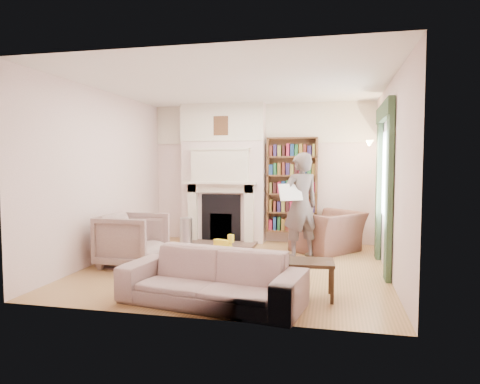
% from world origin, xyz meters
% --- Properties ---
extents(floor, '(4.50, 4.50, 0.00)m').
position_xyz_m(floor, '(0.00, 0.00, 0.00)').
color(floor, olive).
rests_on(floor, ground).
extents(ceiling, '(4.50, 4.50, 0.00)m').
position_xyz_m(ceiling, '(0.00, 0.00, 2.80)').
color(ceiling, white).
rests_on(ceiling, wall_back).
extents(wall_back, '(4.50, 0.00, 4.50)m').
position_xyz_m(wall_back, '(0.00, 2.25, 1.40)').
color(wall_back, white).
rests_on(wall_back, floor).
extents(wall_front, '(4.50, 0.00, 4.50)m').
position_xyz_m(wall_front, '(0.00, -2.25, 1.40)').
color(wall_front, white).
rests_on(wall_front, floor).
extents(wall_left, '(0.00, 4.50, 4.50)m').
position_xyz_m(wall_left, '(-2.25, 0.00, 1.40)').
color(wall_left, white).
rests_on(wall_left, floor).
extents(wall_right, '(0.00, 4.50, 4.50)m').
position_xyz_m(wall_right, '(2.25, 0.00, 1.40)').
color(wall_right, white).
rests_on(wall_right, floor).
extents(fireplace, '(1.70, 0.58, 2.80)m').
position_xyz_m(fireplace, '(-0.75, 2.05, 1.39)').
color(fireplace, white).
rests_on(fireplace, floor).
extents(bookcase, '(1.00, 0.24, 1.85)m').
position_xyz_m(bookcase, '(0.65, 2.12, 1.18)').
color(bookcase, brown).
rests_on(bookcase, floor).
extents(window, '(0.02, 0.90, 1.30)m').
position_xyz_m(window, '(2.23, 0.40, 1.45)').
color(window, silver).
rests_on(window, wall_right).
extents(curtain_left, '(0.07, 0.32, 2.40)m').
position_xyz_m(curtain_left, '(2.20, -0.30, 1.20)').
color(curtain_left, '#32492F').
rests_on(curtain_left, floor).
extents(curtain_right, '(0.07, 0.32, 2.40)m').
position_xyz_m(curtain_right, '(2.20, 1.10, 1.20)').
color(curtain_right, '#32492F').
rests_on(curtain_right, floor).
extents(pelmet, '(0.09, 1.70, 0.24)m').
position_xyz_m(pelmet, '(2.19, 0.40, 2.38)').
color(pelmet, '#32492F').
rests_on(pelmet, wall_right).
extents(wall_sconce, '(0.20, 0.24, 0.24)m').
position_xyz_m(wall_sconce, '(2.03, 1.50, 1.90)').
color(wall_sconce, gold).
rests_on(wall_sconce, wall_right).
extents(rug, '(3.34, 2.91, 0.01)m').
position_xyz_m(rug, '(-0.50, 0.15, 0.01)').
color(rug, '#BFAD90').
rests_on(rug, floor).
extents(armchair_reading, '(1.47, 1.49, 0.73)m').
position_xyz_m(armchair_reading, '(1.37, 1.45, 0.37)').
color(armchair_reading, '#55312D').
rests_on(armchair_reading, floor).
extents(armchair_left, '(0.94, 0.91, 0.83)m').
position_xyz_m(armchair_left, '(-1.59, -0.31, 0.41)').
color(armchair_left, '#B3A693').
rests_on(armchair_left, floor).
extents(sofa, '(2.20, 1.15, 0.61)m').
position_xyz_m(sofa, '(0.12, -1.78, 0.31)').
color(sofa, '#AC9F8E').
rests_on(sofa, floor).
extents(man_reading, '(0.78, 0.72, 1.79)m').
position_xyz_m(man_reading, '(0.92, 0.85, 0.89)').
color(man_reading, '#514640').
rests_on(man_reading, floor).
extents(newspaper, '(0.41, 0.33, 0.28)m').
position_xyz_m(newspaper, '(0.77, 0.65, 1.13)').
color(newspaper, white).
rests_on(newspaper, man_reading).
extents(coffee_table, '(0.73, 0.50, 0.45)m').
position_xyz_m(coffee_table, '(1.13, -1.31, 0.23)').
color(coffee_table, '#302111').
rests_on(coffee_table, floor).
extents(paraffin_heater, '(0.26, 0.26, 0.55)m').
position_xyz_m(paraffin_heater, '(-1.32, 1.37, 0.28)').
color(paraffin_heater, '#AEB1B6').
rests_on(paraffin_heater, floor).
extents(rocking_horse, '(0.52, 0.34, 0.43)m').
position_xyz_m(rocking_horse, '(-0.35, 0.49, 0.21)').
color(rocking_horse, yellow).
rests_on(rocking_horse, rug).
extents(board_game, '(0.38, 0.38, 0.03)m').
position_xyz_m(board_game, '(-0.51, 0.07, 0.03)').
color(board_game, '#EAE052').
rests_on(board_game, rug).
extents(game_box_lid, '(0.39, 0.33, 0.06)m').
position_xyz_m(game_box_lid, '(-0.67, 0.21, 0.04)').
color(game_box_lid, red).
rests_on(game_box_lid, rug).
extents(comic_annuals, '(0.40, 0.57, 0.02)m').
position_xyz_m(comic_annuals, '(0.08, -0.48, 0.02)').
color(comic_annuals, red).
rests_on(comic_annuals, rug).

